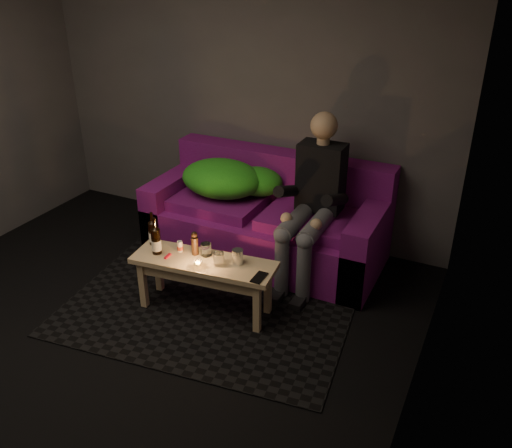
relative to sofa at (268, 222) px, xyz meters
The scene contains 17 objects.
floor 1.91m from the sofa, 104.47° to the right, with size 4.50×4.50×0.00m, color black.
room 1.95m from the sofa, 109.17° to the right, with size 4.50×4.50×4.50m.
rug 1.01m from the sofa, 93.59° to the right, with size 2.16×1.57×0.01m, color black.
sofa is the anchor object (origin of this frame).
green_blanket 0.52m from the sofa, behind, with size 0.90×0.61×0.31m.
person 0.63m from the sofa, 19.48° to the right, with size 0.37×0.85×1.37m.
coffee_table 1.01m from the sofa, 93.41° to the right, with size 1.11×0.46×0.44m.
beer_bottle_a 1.12m from the sofa, 119.29° to the right, with size 0.07×0.07×0.27m.
beer_bottle_b 1.17m from the sofa, 111.95° to the right, with size 0.07×0.07×0.29m.
salt_shaker 1.02m from the sofa, 106.38° to the right, with size 0.04×0.04×0.09m, color silver.
pepper_mill 0.99m from the sofa, 99.56° to the right, with size 0.05×0.05×0.14m, color black.
tumbler_back 0.95m from the sofa, 94.91° to the right, with size 0.08×0.08×0.10m, color white.
tealight 1.11m from the sofa, 92.39° to the right, with size 0.06×0.06×0.05m.
tumbler_front 1.03m from the sofa, 85.75° to the right, with size 0.08×0.08×0.10m, color white.
steel_cup 0.97m from the sofa, 78.62° to the right, with size 0.08×0.08×0.11m, color silver.
smartphone 1.13m from the sofa, 68.34° to the right, with size 0.08×0.15×0.01m, color black.
red_lighter 1.13m from the sofa, 106.77° to the right, with size 0.02×0.07×0.01m, color red.
Camera 1 is at (2.26, -2.10, 2.48)m, focal length 38.00 mm.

